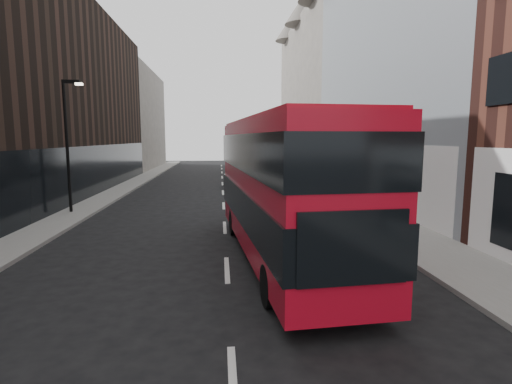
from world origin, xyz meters
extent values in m
cube|color=slate|center=(7.50, 25.00, 0.07)|extent=(3.00, 80.00, 0.15)
cube|color=slate|center=(-8.00, 25.00, 0.07)|extent=(2.00, 80.00, 0.15)
cube|color=#A8AEB2|center=(11.50, 21.00, 10.00)|extent=(5.00, 22.00, 20.00)
cube|color=silver|center=(9.15, 21.00, 1.90)|extent=(0.35, 21.00, 3.80)
cube|color=slate|center=(11.50, 44.00, 9.00)|extent=(5.00, 24.00, 18.00)
cone|color=slate|center=(9.50, 44.00, 19.50)|extent=(4.00, 4.00, 3.00)
cone|color=slate|center=(9.50, 52.00, 19.50)|extent=(4.00, 4.00, 3.00)
cube|color=black|center=(-11.50, 30.00, 7.00)|extent=(5.00, 24.00, 14.00)
cube|color=slate|center=(-11.50, 52.00, 6.50)|extent=(5.00, 20.00, 13.00)
cylinder|color=black|center=(-8.30, 18.00, 3.65)|extent=(0.16, 0.16, 7.00)
cube|color=black|center=(-7.90, 18.00, 7.05)|extent=(0.90, 0.15, 0.18)
cube|color=#FFF2CC|center=(-7.50, 18.00, 6.93)|extent=(0.35, 0.22, 0.12)
cube|color=#B60B1E|center=(1.87, 8.94, 2.55)|extent=(3.63, 11.87, 4.25)
cube|color=black|center=(1.87, 8.94, 1.86)|extent=(3.75, 11.93, 1.17)
cube|color=black|center=(1.87, 8.94, 3.67)|extent=(3.75, 11.93, 1.17)
cube|color=black|center=(2.36, 3.08, 2.02)|extent=(2.26, 0.27, 1.49)
cube|color=black|center=(1.37, 14.79, 2.02)|extent=(2.26, 0.27, 1.49)
cube|color=#B60B1E|center=(1.87, 8.94, 4.71)|extent=(3.48, 11.40, 0.12)
cylinder|color=black|center=(0.38, 12.57, 0.53)|extent=(0.41, 1.09, 1.06)
cylinder|color=black|center=(2.73, 12.76, 0.53)|extent=(0.41, 1.09, 1.06)
cylinder|color=black|center=(1.01, 5.11, 0.53)|extent=(0.41, 1.09, 1.06)
cylinder|color=black|center=(3.35, 5.31, 0.53)|extent=(0.41, 1.09, 1.06)
cube|color=black|center=(3.95, 44.15, 1.93)|extent=(3.94, 11.11, 3.06)
cube|color=black|center=(3.95, 44.15, 1.73)|extent=(4.07, 11.18, 1.09)
cube|color=black|center=(3.20, 38.74, 1.88)|extent=(2.09, 0.37, 1.38)
cube|color=black|center=(4.70, 49.57, 1.88)|extent=(2.09, 0.37, 1.38)
cube|color=black|center=(3.95, 44.15, 3.49)|extent=(3.79, 10.67, 0.12)
cylinder|color=black|center=(3.35, 47.75, 0.49)|extent=(0.43, 1.02, 0.99)
cylinder|color=black|center=(5.50, 47.45, 0.49)|extent=(0.43, 1.02, 0.99)
cylinder|color=black|center=(2.39, 40.85, 0.49)|extent=(0.43, 1.02, 0.99)
cylinder|color=black|center=(4.54, 40.55, 0.49)|extent=(0.43, 1.02, 0.99)
imported|color=black|center=(4.06, 16.10, 0.62)|extent=(1.78, 3.74, 1.24)
imported|color=gray|center=(3.34, 20.56, 0.69)|extent=(1.56, 4.21, 1.38)
imported|color=black|center=(1.23, 30.02, 0.70)|extent=(2.48, 5.02, 1.40)
camera|label=1|loc=(-0.17, -4.19, 4.13)|focal=28.00mm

